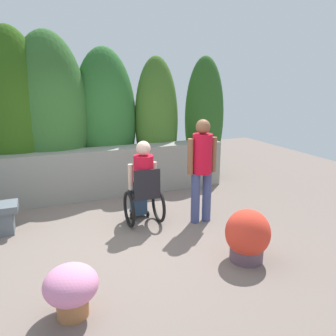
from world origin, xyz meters
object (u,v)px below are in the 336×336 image
at_px(flower_pot_terracotta_by_wall, 71,288).
at_px(person_standing_companion, 202,165).
at_px(person_in_wheelchair, 143,186).
at_px(flower_pot_purple_near, 247,236).

bearing_deg(flower_pot_terracotta_by_wall, person_standing_companion, 35.06).
xyz_separation_m(person_in_wheelchair, flower_pot_terracotta_by_wall, (-1.28, -1.79, -0.33)).
height_order(person_standing_companion, flower_pot_terracotta_by_wall, person_standing_companion).
distance_m(person_in_wheelchair, flower_pot_purple_near, 1.79).
bearing_deg(person_in_wheelchair, flower_pot_terracotta_by_wall, -130.01).
distance_m(person_standing_companion, flower_pot_purple_near, 1.41).
bearing_deg(flower_pot_terracotta_by_wall, flower_pot_purple_near, 6.48).
relative_size(person_standing_companion, flower_pot_purple_near, 2.45).
relative_size(flower_pot_purple_near, flower_pot_terracotta_by_wall, 1.28).
xyz_separation_m(person_in_wheelchair, flower_pot_purple_near, (0.86, -1.54, -0.30)).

